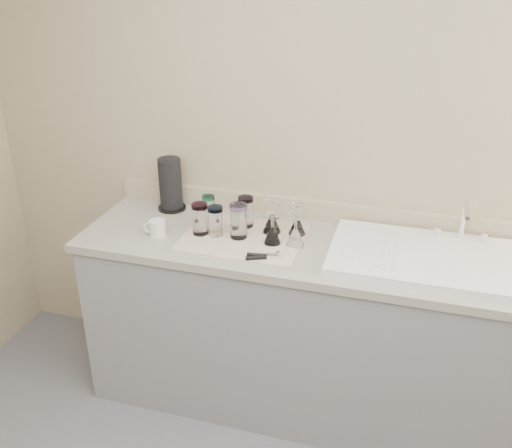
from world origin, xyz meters
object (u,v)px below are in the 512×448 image
(can_opener, at_px, (263,256))
(paper_towel_roll, at_px, (171,185))
(tumbler_blue, at_px, (216,221))
(sink_unit, at_px, (427,257))
(white_mug, at_px, (157,228))
(goblet_front_left, at_px, (272,233))
(tumbler_purple, at_px, (246,211))
(tumbler_lavender, at_px, (239,221))
(goblet_front_right, at_px, (295,235))
(goblet_back_right, at_px, (297,224))
(tumbler_magenta, at_px, (200,219))
(goblet_back_left, at_px, (272,222))
(tumbler_teal, at_px, (209,208))

(can_opener, relative_size, paper_towel_roll, 0.54)
(tumbler_blue, bearing_deg, paper_towel_roll, 144.43)
(sink_unit, bearing_deg, can_opener, -164.51)
(tumbler_blue, distance_m, white_mug, 0.28)
(sink_unit, relative_size, goblet_front_left, 5.82)
(sink_unit, relative_size, tumbler_purple, 5.49)
(tumbler_lavender, xyz_separation_m, goblet_front_left, (0.16, -0.01, -0.04))
(goblet_front_right, bearing_deg, goblet_back_right, 98.18)
(goblet_front_right, height_order, white_mug, goblet_front_right)
(tumbler_blue, height_order, goblet_front_left, tumbler_blue)
(tumbler_magenta, xyz_separation_m, white_mug, (-0.19, -0.06, -0.05))
(goblet_front_left, bearing_deg, tumbler_lavender, 175.75)
(goblet_back_left, bearing_deg, sink_unit, -5.72)
(white_mug, distance_m, paper_towel_roll, 0.32)
(tumbler_blue, bearing_deg, sink_unit, 2.16)
(tumbler_magenta, bearing_deg, sink_unit, 2.30)
(sink_unit, distance_m, tumbler_purple, 0.85)
(sink_unit, bearing_deg, goblet_back_right, 171.92)
(sink_unit, relative_size, paper_towel_roll, 3.02)
(goblet_front_right, bearing_deg, tumbler_magenta, -177.72)
(white_mug, bearing_deg, sink_unit, 4.74)
(tumbler_blue, xyz_separation_m, goblet_back_right, (0.36, 0.12, -0.02))
(goblet_back_right, bearing_deg, goblet_front_left, -125.83)
(goblet_front_right, bearing_deg, goblet_front_left, -172.20)
(tumbler_purple, height_order, can_opener, tumbler_purple)
(tumbler_teal, bearing_deg, tumbler_magenta, -83.85)
(tumbler_purple, distance_m, goblet_front_right, 0.30)
(sink_unit, xyz_separation_m, goblet_front_right, (-0.57, -0.02, 0.04))
(tumbler_purple, bearing_deg, white_mug, -151.89)
(tumbler_teal, relative_size, goblet_front_left, 0.88)
(tumbler_magenta, xyz_separation_m, goblet_front_left, (0.35, 0.00, -0.03))
(sink_unit, height_order, goblet_back_left, sink_unit)
(tumbler_blue, height_order, white_mug, tumbler_blue)
(goblet_front_right, bearing_deg, sink_unit, 2.31)
(tumbler_purple, bearing_deg, tumbler_blue, -128.06)
(tumbler_purple, xyz_separation_m, tumbler_blue, (-0.10, -0.13, -0.00))
(tumbler_blue, bearing_deg, goblet_front_right, 1.93)
(white_mug, xyz_separation_m, paper_towel_roll, (-0.06, 0.30, 0.09))
(tumbler_blue, bearing_deg, goblet_back_right, 18.38)
(goblet_back_right, xyz_separation_m, can_opener, (-0.09, -0.27, -0.04))
(goblet_front_left, xyz_separation_m, paper_towel_roll, (-0.60, 0.24, 0.08))
(tumbler_blue, bearing_deg, can_opener, -29.23)
(sink_unit, distance_m, tumbler_lavender, 0.84)
(tumbler_purple, relative_size, paper_towel_roll, 0.55)
(goblet_front_right, distance_m, can_opener, 0.20)
(tumbler_lavender, bearing_deg, goblet_back_left, 35.95)
(goblet_front_right, bearing_deg, tumbler_teal, 163.30)
(tumbler_lavender, distance_m, paper_towel_roll, 0.49)
(goblet_front_left, bearing_deg, goblet_back_right, 54.17)
(tumbler_blue, distance_m, goblet_back_left, 0.26)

